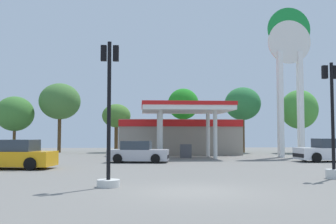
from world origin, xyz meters
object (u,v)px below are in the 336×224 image
Objects in this scene: station_pole_sign at (290,62)px; traffic_signal_1 at (109,135)px; car_1 at (329,151)px; tree_4 at (243,104)px; tree_2 at (116,116)px; tree_3 at (183,104)px; car_2 at (138,153)px; traffic_signal_0 at (333,138)px; tree_5 at (299,110)px; tree_0 at (15,114)px; tree_1 at (60,102)px; car_0 at (14,156)px.

traffic_signal_1 is at bearing -127.80° from station_pole_sign.
tree_4 is (-2.20, 14.52, 4.45)m from car_1.
tree_2 is 7.37m from tree_3.
traffic_signal_0 reaches higher than car_2.
tree_3 is 1.03× the size of tree_5.
traffic_signal_0 is 33.04m from tree_0.
tree_5 is (5.62, -1.40, -0.66)m from tree_4.
car_2 is at bearing -61.74° from tree_1.
tree_5 reaches higher than tree_0.
tree_3 is (-8.00, 9.25, -2.86)m from station_pole_sign.
traffic_signal_0 is at bearing -109.71° from tree_5.
car_0 is 29.49m from tree_5.
station_pole_sign is 2.98× the size of car_2.
tree_4 reaches higher than traffic_signal_0.
station_pole_sign is 9.39m from tree_5.
tree_1 is 19.55m from tree_4.
station_pole_sign is 2.43× the size of tree_2.
tree_4 reaches higher than car_1.
tree_1 is 13.18m from tree_3.
car_0 is 0.63× the size of tree_1.
tree_3 reaches higher than traffic_signal_0.
traffic_signal_1 is 0.71× the size of tree_1.
tree_5 is at bearing -7.07° from tree_3.
car_0 is at bearing -146.56° from car_2.
car_1 is 13.27m from car_2.
traffic_signal_1 is 29.55m from tree_4.
tree_1 reaches higher than car_2.
tree_0 is (-6.09, 19.38, 3.33)m from car_0.
tree_3 is at bearing -11.46° from tree_2.
car_1 is 0.87× the size of tree_2.
station_pole_sign reaches higher than tree_4.
station_pole_sign reaches higher than tree_2.
tree_2 is at bearing 92.95° from traffic_signal_1.
traffic_signal_1 is 0.89× the size of tree_0.
car_2 is 0.61× the size of tree_4.
station_pole_sign is 18.96m from tree_2.
tree_1 is 1.12× the size of tree_5.
tree_2 is 0.75× the size of tree_4.
tree_2 is at bearing 134.38° from car_1.
tree_1 is (-16.77, 26.01, 3.71)m from traffic_signal_0.
station_pole_sign is 1.82× the size of tree_4.
tree_4 is at bearing -0.84° from tree_3.
tree_2 is (10.42, 1.02, -0.15)m from tree_0.
car_1 is 14.08m from tree_5.
tree_3 is at bearing 130.87° from station_pole_sign.
traffic_signal_1 is at bearing -87.05° from tree_2.
car_1 is 0.67× the size of tree_3.
traffic_signal_0 is 25.11m from tree_4.
traffic_signal_1 is (-9.32, -2.05, 0.11)m from traffic_signal_0.
car_2 is 0.81× the size of tree_2.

